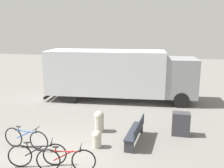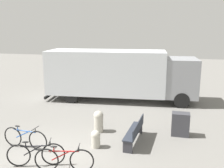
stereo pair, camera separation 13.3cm
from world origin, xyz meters
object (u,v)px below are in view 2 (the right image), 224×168
(bicycle_near, at_px, (25,138))
(bollard_far_bench, at_px, (99,120))
(delivery_truck, at_px, (119,73))
(bicycle_middle, at_px, (36,154))
(bicycle_far, at_px, (64,160))
(bollard_near_bench, at_px, (96,138))
(park_bench, at_px, (135,131))
(utility_box, at_px, (180,124))

(bicycle_near, height_order, bollard_far_bench, bollard_far_bench)
(delivery_truck, bearing_deg, bicycle_middle, -101.99)
(bicycle_near, distance_m, bicycle_middle, 1.38)
(bicycle_near, relative_size, bicycle_middle, 1.04)
(bicycle_near, xyz_separation_m, bicycle_far, (1.98, -1.05, 0.00))
(bollard_near_bench, bearing_deg, park_bench, 29.01)
(bollard_far_bench, distance_m, utility_box, 3.32)
(park_bench, xyz_separation_m, bicycle_far, (-1.78, -2.47, -0.08))
(delivery_truck, distance_m, bicycle_far, 8.04)
(bicycle_far, relative_size, bollard_far_bench, 1.97)
(bicycle_middle, bearing_deg, delivery_truck, 64.99)
(bicycle_far, bearing_deg, park_bench, 42.80)
(bicycle_near, bearing_deg, delivery_truck, 78.89)
(delivery_truck, relative_size, bicycle_near, 4.93)
(delivery_truck, xyz_separation_m, utility_box, (3.49, -4.41, -1.16))
(bicycle_near, distance_m, utility_box, 5.95)
(bollard_near_bench, bearing_deg, bicycle_far, -104.42)
(bicycle_far, height_order, utility_box, utility_box)
(bollard_far_bench, relative_size, utility_box, 0.95)
(park_bench, bearing_deg, utility_box, -53.72)
(bicycle_near, bearing_deg, bicycle_far, -23.48)
(park_bench, relative_size, utility_box, 2.03)
(bicycle_near, bearing_deg, park_bench, 25.22)
(delivery_truck, relative_size, park_bench, 4.63)
(park_bench, distance_m, bicycle_middle, 3.65)
(bicycle_far, relative_size, utility_box, 1.88)
(bicycle_middle, distance_m, utility_box, 5.60)
(delivery_truck, relative_size, bicycle_far, 5.00)
(bicycle_middle, xyz_separation_m, utility_box, (4.42, 3.43, 0.08))
(park_bench, xyz_separation_m, bollard_near_bench, (-1.33, -0.74, -0.13))
(bicycle_near, distance_m, bollard_far_bench, 2.96)
(bicycle_near, bearing_deg, utility_box, 29.10)
(bicycle_middle, height_order, bollard_near_bench, bicycle_middle)
(bollard_near_bench, distance_m, bollard_far_bench, 1.43)
(bicycle_near, distance_m, bicycle_far, 2.24)
(delivery_truck, height_order, bollard_far_bench, delivery_truck)
(delivery_truck, height_order, bicycle_near, delivery_truck)
(delivery_truck, height_order, park_bench, delivery_truck)
(bollard_near_bench, bearing_deg, bicycle_near, -164.22)
(bollard_far_bench, bearing_deg, bicycle_middle, -110.42)
(delivery_truck, relative_size, bollard_far_bench, 9.87)
(bicycle_middle, height_order, utility_box, utility_box)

